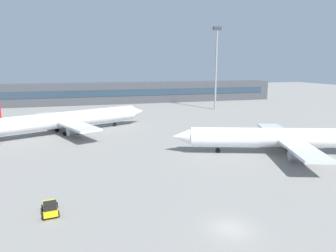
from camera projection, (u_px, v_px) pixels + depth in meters
The scene contains 6 objects.
ground_plane at pixel (148, 140), 69.48m from camera, with size 400.00×400.00×0.00m, color gray.
terminal_building at pixel (113, 93), 137.21m from camera, with size 150.30×12.13×9.00m.
airplane_near at pixel (281, 138), 58.16m from camera, with size 40.45×28.88×10.31m.
airplane_mid at pixel (69, 119), 76.66m from camera, with size 42.41×30.50×11.07m.
baggage_tug_yellow at pixel (50, 208), 34.69m from camera, with size 2.20×3.76×1.75m.
floodlight_tower_east at pixel (216, 63), 114.24m from camera, with size 3.20×0.80×30.50m.
Camera 1 is at (-14.17, -26.19, 16.65)m, focal length 32.79 mm.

